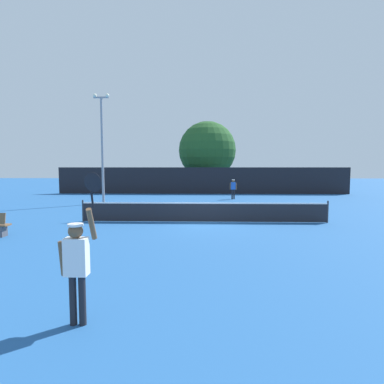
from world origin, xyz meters
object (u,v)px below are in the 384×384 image
(player_serving, at_px, (77,258))
(large_tree, at_px, (207,150))
(light_pole, at_px, (102,142))
(parked_car_mid, at_px, (251,182))
(tennis_ball, at_px, (222,211))
(parked_car_near, at_px, (139,182))
(player_receiving, at_px, (233,187))

(player_serving, relative_size, large_tree, 0.33)
(player_serving, bearing_deg, light_pole, 106.47)
(large_tree, distance_m, parked_car_mid, 7.40)
(tennis_ball, relative_size, parked_car_mid, 0.02)
(tennis_ball, xyz_separation_m, large_tree, (-0.54, 17.29, 4.60))
(player_serving, xyz_separation_m, tennis_ball, (3.32, 13.50, -1.12))
(tennis_ball, relative_size, parked_car_near, 0.02)
(tennis_ball, distance_m, parked_car_mid, 20.94)
(player_serving, distance_m, parked_car_mid, 34.83)
(parked_car_near, bearing_deg, parked_car_mid, -4.71)
(large_tree, bearing_deg, player_serving, -95.15)
(player_receiving, distance_m, light_pole, 11.06)
(player_receiving, height_order, parked_car_near, parked_car_near)
(large_tree, bearing_deg, parked_car_mid, 28.67)
(player_serving, height_order, player_receiving, player_serving)
(light_pole, bearing_deg, player_receiving, 19.37)
(player_serving, height_order, parked_car_near, player_serving)
(large_tree, height_order, parked_car_near, large_tree)
(parked_car_mid, bearing_deg, parked_car_near, -176.72)
(player_serving, height_order, light_pole, light_pole)
(player_serving, xyz_separation_m, parked_car_mid, (8.32, 33.82, -0.38))
(large_tree, bearing_deg, player_receiving, -78.72)
(parked_car_near, bearing_deg, light_pole, -94.51)
(tennis_ball, distance_m, light_pole, 10.30)
(player_serving, xyz_separation_m, light_pole, (-5.12, 17.33, 3.38))
(light_pole, relative_size, parked_car_near, 1.81)
(large_tree, distance_m, parked_car_near, 9.69)
(parked_car_mid, bearing_deg, player_serving, -102.55)
(tennis_ball, height_order, parked_car_mid, parked_car_mid)
(player_serving, xyz_separation_m, large_tree, (2.78, 30.79, 3.48))
(player_receiving, relative_size, light_pole, 0.21)
(parked_car_near, bearing_deg, player_serving, -86.95)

